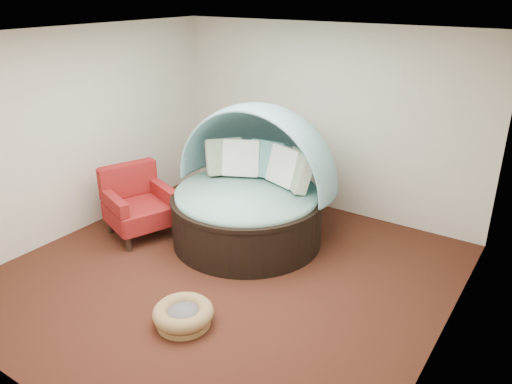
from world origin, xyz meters
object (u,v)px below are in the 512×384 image
Objects in this scene: red_armchair at (138,204)px; side_table at (159,199)px; pet_basket at (183,315)px; canopy_daybed at (252,179)px.

red_armchair is 0.61m from side_table.
red_armchair is at bearing 147.30° from pet_basket.
side_table is at bearing 139.01° from pet_basket.
red_armchair reaches higher than side_table.
canopy_daybed is at bearing 104.27° from pet_basket.
red_armchair is 1.86× the size of side_table.
side_table is (-2.06, 1.79, 0.16)m from pet_basket.
pet_basket is at bearing -79.53° from canopy_daybed.
red_armchair is (-1.90, 1.22, 0.33)m from pet_basket.
canopy_daybed is at bearing 8.14° from side_table.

